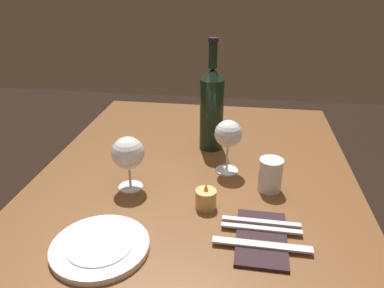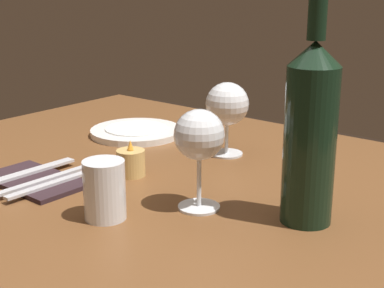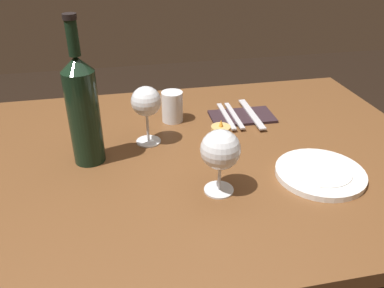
% 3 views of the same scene
% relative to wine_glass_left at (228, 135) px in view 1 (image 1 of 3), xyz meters
% --- Properties ---
extents(dining_table, '(1.30, 0.90, 0.74)m').
position_rel_wine_glass_left_xyz_m(dining_table, '(0.09, -0.09, -0.20)').
color(dining_table, brown).
rests_on(dining_table, ground).
extents(wine_glass_left, '(0.08, 0.08, 0.16)m').
position_rel_wine_glass_left_xyz_m(wine_glass_left, '(0.00, 0.00, 0.00)').
color(wine_glass_left, white).
rests_on(wine_glass_left, dining_table).
extents(wine_glass_right, '(0.09, 0.09, 0.15)m').
position_rel_wine_glass_left_xyz_m(wine_glass_right, '(0.13, -0.25, -0.01)').
color(wine_glass_right, white).
rests_on(wine_glass_right, dining_table).
extents(wine_bottle, '(0.08, 0.08, 0.35)m').
position_rel_wine_glass_left_xyz_m(wine_bottle, '(-0.15, -0.06, 0.03)').
color(wine_bottle, black).
rests_on(wine_bottle, dining_table).
extents(water_tumbler, '(0.06, 0.06, 0.09)m').
position_rel_wine_glass_left_xyz_m(water_tumbler, '(0.09, 0.12, -0.07)').
color(water_tumbler, white).
rests_on(water_tumbler, dining_table).
extents(votive_candle, '(0.05, 0.05, 0.07)m').
position_rel_wine_glass_left_xyz_m(votive_candle, '(0.19, -0.04, -0.09)').
color(votive_candle, '#DBB266').
rests_on(votive_candle, dining_table).
extents(dinner_plate, '(0.21, 0.21, 0.02)m').
position_rel_wine_glass_left_xyz_m(dinner_plate, '(0.38, -0.24, -0.11)').
color(dinner_plate, white).
rests_on(dinner_plate, dining_table).
extents(folded_napkin, '(0.19, 0.11, 0.01)m').
position_rel_wine_glass_left_xyz_m(folded_napkin, '(0.29, 0.09, -0.11)').
color(folded_napkin, '#2D1E23').
rests_on(folded_napkin, dining_table).
extents(fork_inner, '(0.02, 0.18, 0.00)m').
position_rel_wine_glass_left_xyz_m(fork_inner, '(0.27, 0.09, -0.10)').
color(fork_inner, silver).
rests_on(fork_inner, folded_napkin).
extents(fork_outer, '(0.02, 0.18, 0.00)m').
position_rel_wine_glass_left_xyz_m(fork_outer, '(0.24, 0.09, -0.10)').
color(fork_outer, silver).
rests_on(fork_outer, folded_napkin).
extents(table_knife, '(0.02, 0.21, 0.00)m').
position_rel_wine_glass_left_xyz_m(table_knife, '(0.32, 0.09, -0.10)').
color(table_knife, silver).
rests_on(table_knife, folded_napkin).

